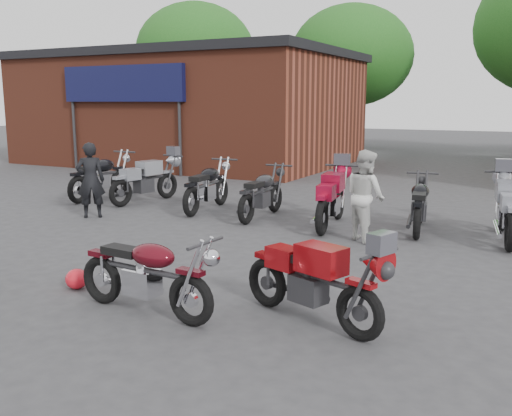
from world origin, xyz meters
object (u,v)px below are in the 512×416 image
at_px(person_dark, 91,180).
at_px(row_bike_6, 507,206).
at_px(row_bike_0, 101,174).
at_px(row_bike_4, 332,195).
at_px(vintage_motorcycle, 146,269).
at_px(helmet, 77,279).
at_px(person_light, 365,195).
at_px(row_bike_3, 262,191).
at_px(sportbike, 313,276).
at_px(row_bike_1, 146,178).
at_px(row_bike_5, 420,202).
at_px(row_bike_2, 207,184).

height_order(person_dark, row_bike_6, person_dark).
bearing_deg(row_bike_0, row_bike_4, -96.01).
distance_m(vintage_motorcycle, helmet, 1.49).
height_order(person_light, row_bike_3, person_light).
xyz_separation_m(helmet, person_dark, (-3.14, 3.62, 0.66)).
relative_size(vintage_motorcycle, sportbike, 1.00).
distance_m(row_bike_1, row_bike_6, 8.04).
relative_size(person_dark, row_bike_4, 0.74).
bearing_deg(row_bike_6, row_bike_0, 80.25).
height_order(vintage_motorcycle, row_bike_0, row_bike_0).
bearing_deg(row_bike_0, vintage_motorcycle, -136.35).
xyz_separation_m(helmet, person_light, (2.54, 4.34, 0.67)).
xyz_separation_m(vintage_motorcycle, row_bike_5, (1.85, 5.81, 0.02)).
relative_size(vintage_motorcycle, person_dark, 1.18).
relative_size(helmet, row_bike_4, 0.14).
bearing_deg(row_bike_2, row_bike_4, -102.30).
distance_m(person_dark, row_bike_1, 2.01).
xyz_separation_m(vintage_motorcycle, row_bike_0, (-6.01, 5.84, 0.08)).
bearing_deg(person_light, sportbike, 138.34).
distance_m(row_bike_5, row_bike_6, 1.51).
bearing_deg(person_light, row_bike_3, 19.05).
distance_m(person_dark, row_bike_3, 3.60).
bearing_deg(person_light, vintage_motorcycle, 115.56).
bearing_deg(row_bike_2, person_light, -111.73).
bearing_deg(row_bike_2, row_bike_6, -96.19).
bearing_deg(row_bike_3, row_bike_6, -90.07).
height_order(vintage_motorcycle, row_bike_1, row_bike_1).
height_order(row_bike_1, row_bike_3, row_bike_1).
relative_size(row_bike_0, row_bike_5, 1.10).
distance_m(row_bike_1, row_bike_5, 6.53).
bearing_deg(row_bike_5, row_bike_2, 81.31).
bearing_deg(helmet, row_bike_4, 72.14).
distance_m(vintage_motorcycle, person_light, 4.80).
bearing_deg(row_bike_3, row_bike_2, 81.33).
bearing_deg(person_light, row_bike_2, 23.98).
relative_size(vintage_motorcycle, row_bike_2, 0.90).
relative_size(row_bike_1, row_bike_3, 1.04).
bearing_deg(row_bike_3, row_bike_1, 81.60).
distance_m(helmet, person_dark, 4.84).
xyz_separation_m(helmet, row_bike_2, (-1.40, 5.43, 0.47)).
bearing_deg(vintage_motorcycle, row_bike_0, 139.98).
relative_size(sportbike, row_bike_4, 0.87).
relative_size(person_dark, row_bike_2, 0.77).
distance_m(row_bike_2, row_bike_3, 1.46).
xyz_separation_m(vintage_motorcycle, person_light, (1.15, 4.65, 0.26)).
xyz_separation_m(person_light, row_bike_5, (0.70, 1.15, -0.24)).
bearing_deg(row_bike_5, row_bike_1, 79.35).
bearing_deg(row_bike_5, row_bike_0, 80.26).
bearing_deg(person_dark, row_bike_4, 156.54).
bearing_deg(person_dark, helmet, 90.29).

